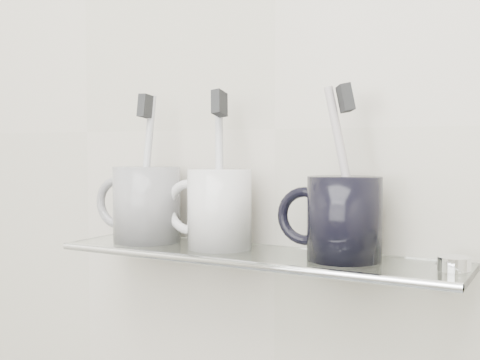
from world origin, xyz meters
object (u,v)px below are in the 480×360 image
Objects in this scene: mug_left at (147,204)px; mug_center at (220,209)px; shelf_glass at (252,255)px; mug_right at (344,218)px.

mug_left is 0.11m from mug_center.
mug_left reaches higher than mug_center.
shelf_glass is 0.07m from mug_center.
mug_right is at bearing -14.89° from mug_center.
shelf_glass is at bearing -20.71° from mug_center.
shelf_glass is 5.04× the size of mug_center.
mug_left reaches higher than mug_right.
mug_center is at bearing 7.45° from mug_left.
shelf_glass is at bearing -165.43° from mug_right.
mug_center is (0.11, 0.00, -0.00)m from mug_left.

